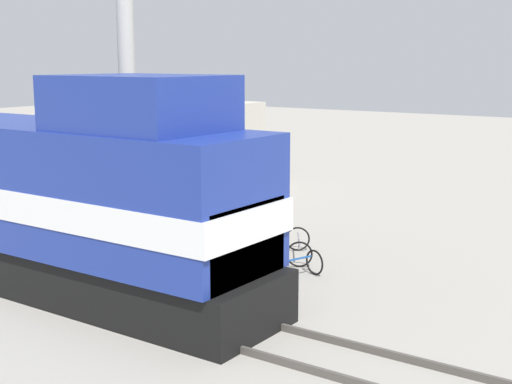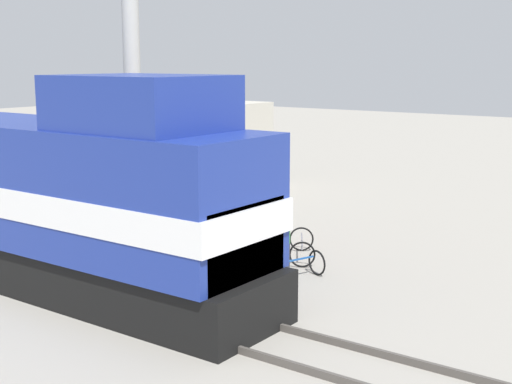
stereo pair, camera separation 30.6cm
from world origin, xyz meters
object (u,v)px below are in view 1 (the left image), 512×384
Objects in this scene: bicycle_spare at (289,268)px; utility_pole at (127,90)px; locomotive at (21,194)px; bicycle at (299,246)px; vendor_umbrella at (147,184)px; person_bystander at (281,239)px; billboard_sign at (219,162)px.

utility_pole is at bearing -171.33° from bicycle_spare.
locomotive is 5.56m from utility_pole.
bicycle is (5.57, -4.87, -1.84)m from locomotive.
locomotive is 4.26m from vendor_umbrella.
utility_pole is 3.13m from vendor_umbrella.
locomotive reaches higher than bicycle_spare.
bicycle_spare is (-1.88, -0.88, -0.02)m from bicycle.
vendor_umbrella is 5.66m from bicycle_spare.
person_bystander is at bearing -88.53° from vendor_umbrella.
locomotive is 10.10× the size of person_bystander.
bicycle_spare is at bearing -98.20° from bicycle.
locomotive reaches higher than person_bystander.
person_bystander is at bearing 154.37° from bicycle_spare.
utility_pole is at bearing 105.44° from billboard_sign.
bicycle is 2.08m from bicycle_spare.
utility_pole is 5.84× the size of person_bystander.
locomotive is at bearing -128.44° from bicycle_spare.
billboard_sign is (5.71, -1.92, 0.31)m from locomotive.
vendor_umbrella is at bearing -166.89° from bicycle_spare.
bicycle is at bearing 133.93° from bicycle_spare.
utility_pole is at bearing 63.53° from vendor_umbrella.
locomotive is 6.04m from billboard_sign.
person_bystander is at bearing -113.38° from billboard_sign.
bicycle is at bearing 9.29° from person_bystander.
billboard_sign is 3.81m from person_bystander.
locomotive is 4.73× the size of billboard_sign.
utility_pole is (4.90, 1.02, 2.41)m from locomotive.
utility_pole is 7.29m from bicycle.
billboard_sign is at bearing 66.62° from person_bystander.
person_bystander is at bearing -95.15° from utility_pole.
billboard_sign is 2.14× the size of person_bystander.
locomotive is 8.51× the size of bicycle_spare.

